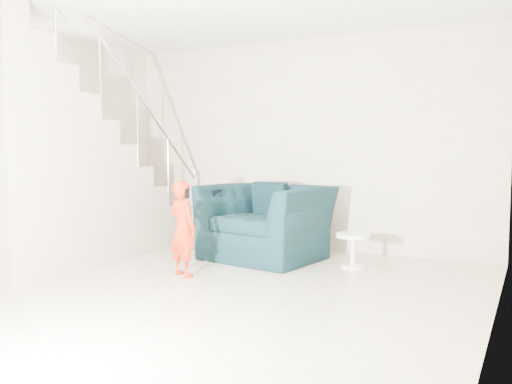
# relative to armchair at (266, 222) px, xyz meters

# --- Properties ---
(floor) EXTENTS (5.50, 5.50, 0.00)m
(floor) POSITION_rel_armchair_xyz_m (0.08, -1.90, -0.43)
(floor) COLOR tan
(floor) RESTS_ON ground
(back_wall) EXTENTS (5.00, 0.00, 5.00)m
(back_wall) POSITION_rel_armchair_xyz_m (0.08, 0.85, 0.92)
(back_wall) COLOR #AEA18E
(back_wall) RESTS_ON floor
(right_wall) EXTENTS (0.00, 5.50, 5.50)m
(right_wall) POSITION_rel_armchair_xyz_m (2.58, -1.90, 0.92)
(right_wall) COLOR #AEA18E
(right_wall) RESTS_ON floor
(armchair) EXTENTS (1.50, 1.36, 0.87)m
(armchair) POSITION_rel_armchair_xyz_m (0.00, 0.00, 0.00)
(armchair) COLOR black
(armchair) RESTS_ON floor
(toddler) EXTENTS (0.41, 0.34, 0.98)m
(toddler) POSITION_rel_armchair_xyz_m (-0.36, -1.20, 0.06)
(toddler) COLOR #9E050E
(toddler) RESTS_ON floor
(side_table) EXTENTS (0.37, 0.37, 0.37)m
(side_table) POSITION_rel_armchair_xyz_m (1.07, -0.01, -0.18)
(side_table) COLOR white
(side_table) RESTS_ON floor
(staircase) EXTENTS (1.02, 3.03, 3.62)m
(staircase) POSITION_rel_armchair_xyz_m (-1.92, -1.35, 0.51)
(staircase) COLOR #ADA089
(staircase) RESTS_ON floor
(cushion) EXTENTS (0.44, 0.21, 0.44)m
(cushion) POSITION_rel_armchair_xyz_m (-0.07, 0.26, 0.24)
(cushion) COLOR black
(cushion) RESTS_ON armchair
(throw) EXTENTS (0.05, 0.48, 0.54)m
(throw) POSITION_rel_armchair_xyz_m (-0.53, -0.12, 0.11)
(throw) COLOR black
(throw) RESTS_ON armchair
(phone) EXTENTS (0.03, 0.05, 0.10)m
(phone) POSITION_rel_armchair_xyz_m (-0.28, -1.23, 0.42)
(phone) COLOR black
(phone) RESTS_ON toddler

